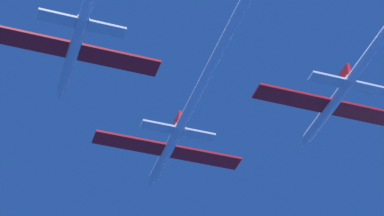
{
  "coord_description": "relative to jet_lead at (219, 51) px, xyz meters",
  "views": [
    {
      "loc": [
        -23.98,
        -83.03,
        -62.11
      ],
      "look_at": [
        -0.14,
        -10.23,
        -0.71
      ],
      "focal_mm": 73.86,
      "sensor_mm": 36.0,
      "label": 1
    }
  ],
  "objects": [
    {
      "name": "jet_lead",
      "position": [
        0.0,
        0.0,
        0.0
      ],
      "size": [
        20.12,
        70.07,
        3.33
      ],
      "color": "white"
    }
  ]
}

